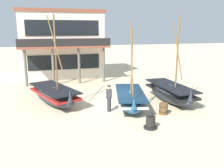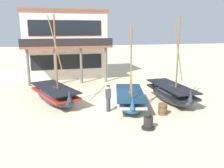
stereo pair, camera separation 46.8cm
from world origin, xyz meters
name	(u,v)px [view 1 (the left image)]	position (x,y,z in m)	size (l,w,h in m)	color
ground_plane	(116,108)	(0.00, 0.00, 0.00)	(120.00, 120.00, 0.00)	beige
fishing_boat_near_left	(54,95)	(-3.85, 1.98, 0.66)	(3.41, 5.25, 5.98)	#2D333D
fishing_boat_centre_large	(130,99)	(0.93, -0.08, 0.59)	(2.87, 5.05, 5.64)	#23517A
fishing_boat_far_right	(170,92)	(4.12, 0.30, 0.68)	(1.76, 5.02, 5.92)	#2D333D
fisherman_by_hull	(109,99)	(-0.62, -0.49, 0.83)	(0.40, 0.29, 1.68)	#33333D
capstan_winch	(151,122)	(0.78, -3.60, 0.34)	(0.71, 0.71, 0.88)	black
wooden_barrel	(163,109)	(2.43, -1.88, 0.35)	(0.56, 0.56, 0.70)	brown
harbor_building_main	(62,44)	(-2.43, 12.34, 3.50)	(8.69, 7.48, 6.99)	silver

